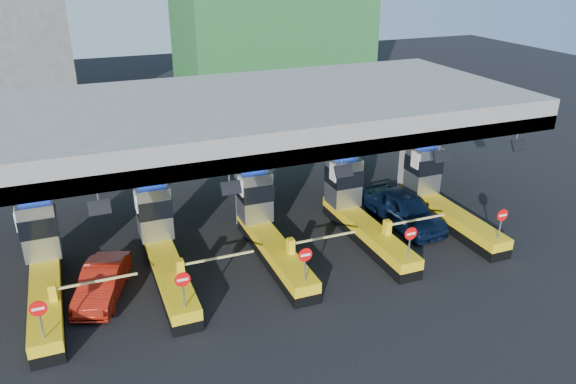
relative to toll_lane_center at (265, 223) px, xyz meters
name	(u,v)px	position (x,y,z in m)	size (l,w,h in m)	color
ground	(267,251)	(0.00, -0.28, -1.40)	(120.00, 120.00, 0.00)	black
toll_canopy	(246,115)	(0.00, 2.59, 4.74)	(28.00, 12.09, 7.00)	slate
toll_lane_far_left	(43,262)	(-10.00, 0.00, 0.00)	(4.43, 8.00, 4.16)	black
toll_lane_left	(161,242)	(-5.00, 0.00, 0.00)	(4.43, 8.00, 4.16)	black
toll_lane_center	(265,223)	(0.00, 0.00, 0.00)	(4.43, 8.00, 4.16)	black
toll_lane_right	(356,207)	(5.00, 0.00, 0.00)	(4.43, 8.00, 4.16)	black
toll_lane_far_right	(437,193)	(10.00, 0.00, 0.00)	(4.43, 8.00, 4.16)	black
van	(404,209)	(7.76, -0.24, -0.47)	(2.20, 5.46, 1.86)	black
red_car	(102,283)	(-7.79, -1.42, -0.68)	(1.52, 4.36, 1.44)	maroon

